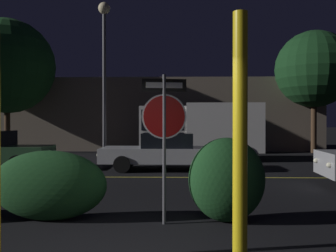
# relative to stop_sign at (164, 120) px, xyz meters

# --- Properties ---
(road_center_stripe) EXTENTS (32.90, 0.12, 0.01)m
(road_center_stripe) POSITION_rel_stop_sign_xyz_m (-0.45, 5.51, -1.80)
(road_center_stripe) COLOR gold
(road_center_stripe) RESTS_ON ground_plane
(stop_sign) EXTENTS (0.77, 0.14, 2.59)m
(stop_sign) POSITION_rel_stop_sign_xyz_m (0.00, 0.00, 0.00)
(stop_sign) COLOR #4C4C51
(stop_sign) RESTS_ON ground_plane
(yellow_pole_right) EXTENTS (0.17, 0.17, 3.01)m
(yellow_pole_right) POSITION_rel_stop_sign_xyz_m (0.94, -2.23, -0.30)
(yellow_pole_right) COLOR yellow
(yellow_pole_right) RESTS_ON ground_plane
(hedge_bush_1) EXTENTS (2.10, 0.77, 1.26)m
(hedge_bush_1) POSITION_rel_stop_sign_xyz_m (-2.09, 0.19, -1.17)
(hedge_bush_1) COLOR #1E4C23
(hedge_bush_1) RESTS_ON ground_plane
(hedge_bush_2) EXTENTS (1.36, 0.92, 1.50)m
(hedge_bush_2) POSITION_rel_stop_sign_xyz_m (1.10, 0.18, -1.05)
(hedge_bush_2) COLOR #19421E
(hedge_bush_2) RESTS_ON ground_plane
(passing_car_2) EXTENTS (4.70, 2.06, 1.37)m
(passing_car_2) POSITION_rel_stop_sign_xyz_m (-0.25, 7.44, -1.12)
(passing_car_2) COLOR silver
(passing_car_2) RESTS_ON ground_plane
(delivery_truck) EXTENTS (5.63, 2.59, 2.64)m
(delivery_truck) POSITION_rel_stop_sign_xyz_m (1.18, 11.18, -0.29)
(delivery_truck) COLOR silver
(delivery_truck) RESTS_ON ground_plane
(street_lamp) EXTENTS (0.54, 0.54, 7.21)m
(street_lamp) POSITION_rel_stop_sign_xyz_m (-3.09, 10.41, 3.27)
(street_lamp) COLOR #4C4C51
(street_lamp) RESTS_ON ground_plane
(tree_0) EXTENTS (4.42, 4.42, 7.06)m
(tree_0) POSITION_rel_stop_sign_xyz_m (8.12, 15.37, 3.03)
(tree_0) COLOR #422D1E
(tree_0) RESTS_ON ground_plane
(tree_1) EXTENTS (5.33, 5.33, 7.61)m
(tree_1) POSITION_rel_stop_sign_xyz_m (-9.42, 14.46, 3.14)
(tree_1) COLOR #422D1E
(tree_1) RESTS_ON ground_plane
(building_backdrop) EXTENTS (23.13, 5.00, 4.53)m
(building_backdrop) POSITION_rel_stop_sign_xyz_m (-2.40, 18.68, 0.46)
(building_backdrop) COLOR #7A6B5B
(building_backdrop) RESTS_ON ground_plane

